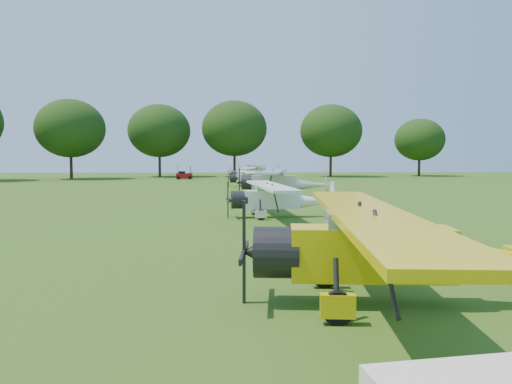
% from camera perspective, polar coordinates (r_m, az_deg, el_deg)
% --- Properties ---
extents(ground, '(160.00, 160.00, 0.00)m').
position_cam_1_polar(ground, '(28.58, 2.03, -2.64)').
color(ground, '#1E4A12').
rests_on(ground, ground).
extents(tree_belt, '(137.36, 130.27, 14.52)m').
position_cam_1_polar(tree_belt, '(29.44, 9.18, 13.18)').
color(tree_belt, '#311D13').
rests_on(tree_belt, ground).
extents(aircraft_2, '(7.47, 11.90, 2.34)m').
position_cam_1_polar(aircraft_2, '(11.57, 15.74, -5.80)').
color(aircraft_2, '#DDBE09').
rests_on(aircraft_2, ground).
extents(aircraft_3, '(6.31, 10.05, 1.97)m').
position_cam_1_polar(aircraft_3, '(27.49, 2.73, -0.49)').
color(aircraft_3, white).
rests_on(aircraft_3, ground).
extents(aircraft_4, '(7.71, 12.22, 2.40)m').
position_cam_1_polar(aircraft_4, '(41.30, 2.88, 1.36)').
color(aircraft_4, silver).
rests_on(aircraft_4, ground).
extents(aircraft_5, '(6.01, 9.57, 1.88)m').
position_cam_1_polar(aircraft_5, '(55.78, -0.37, 1.73)').
color(aircraft_5, white).
rests_on(aircraft_5, ground).
extents(aircraft_6, '(6.56, 10.39, 2.04)m').
position_cam_1_polar(aircraft_6, '(67.61, -0.49, 2.21)').
color(aircraft_6, white).
rests_on(aircraft_6, ground).
extents(aircraft_7, '(6.90, 10.96, 2.15)m').
position_cam_1_polar(aircraft_7, '(80.21, 0.24, 2.54)').
color(aircraft_7, silver).
rests_on(aircraft_7, ground).
extents(golf_cart, '(2.59, 1.77, 2.08)m').
position_cam_1_polar(golf_cart, '(75.59, -8.26, 1.98)').
color(golf_cart, '#A70B15').
rests_on(golf_cart, ground).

